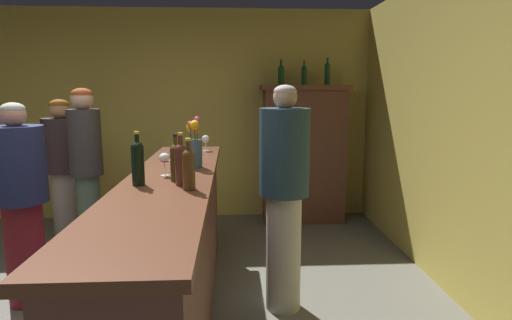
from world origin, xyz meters
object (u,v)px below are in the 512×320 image
(display_bottle_midleft, at_px, (304,74))
(display_bottle_center, at_px, (327,73))
(wine_bottle_rose, at_px, (189,167))
(patron_near_entrance, at_px, (21,198))
(flower_arrangement, at_px, (194,146))
(display_cabinet, at_px, (304,151))
(patron_tall, at_px, (86,165))
(wine_glass_mid, at_px, (164,159))
(wine_bottle_syrah, at_px, (176,160))
(bar_counter, at_px, (172,253))
(cheese_plate, at_px, (170,160))
(wine_bottle_malbec, at_px, (138,161))
(bartender, at_px, (284,190))
(wine_bottle_merlot, at_px, (181,162))
(wine_glass_front, at_px, (206,139))
(patron_redhead, at_px, (64,166))
(display_bottle_left, at_px, (281,74))

(display_bottle_midleft, bearing_deg, display_bottle_center, -0.00)
(wine_bottle_rose, bearing_deg, patron_near_entrance, 149.98)
(flower_arrangement, xyz_separation_m, display_bottle_center, (1.45, 2.04, 0.62))
(display_cabinet, xyz_separation_m, patron_tall, (-2.27, -1.16, 0.05))
(patron_tall, bearing_deg, wine_glass_mid, -16.66)
(display_cabinet, bearing_deg, display_bottle_midleft, 180.00)
(flower_arrangement, bearing_deg, wine_bottle_rose, -87.20)
(display_cabinet, relative_size, wine_glass_mid, 10.82)
(wine_bottle_syrah, xyz_separation_m, display_bottle_center, (1.52, 2.52, 0.65))
(bar_counter, bearing_deg, display_bottle_midleft, 61.83)
(cheese_plate, bearing_deg, patron_tall, 146.93)
(bar_counter, relative_size, wine_bottle_syrah, 10.39)
(display_cabinet, relative_size, patron_near_entrance, 1.09)
(wine_bottle_malbec, xyz_separation_m, patron_near_entrance, (-1.02, 0.63, -0.38))
(bartender, bearing_deg, display_bottle_center, -114.28)
(wine_bottle_syrah, bearing_deg, wine_bottle_merlot, -69.98)
(patron_tall, bearing_deg, wine_glass_front, 35.23)
(wine_bottle_merlot, xyz_separation_m, display_bottle_midleft, (1.19, 2.65, 0.62))
(display_bottle_midleft, bearing_deg, patron_redhead, -165.83)
(cheese_plate, distance_m, display_bottle_midleft, 2.34)
(wine_bottle_syrah, relative_size, bartender, 0.18)
(wine_bottle_merlot, distance_m, wine_bottle_malbec, 0.26)
(wine_bottle_rose, bearing_deg, wine_glass_mid, 115.83)
(patron_near_entrance, bearing_deg, display_bottle_midleft, 50.48)
(bar_counter, distance_m, display_bottle_midleft, 3.03)
(wine_glass_front, bearing_deg, patron_tall, 179.68)
(wine_bottle_rose, relative_size, display_bottle_left, 1.00)
(wine_glass_front, bearing_deg, display_bottle_midleft, 46.04)
(wine_glass_front, xyz_separation_m, display_bottle_center, (1.41, 1.17, 0.67))
(wine_glass_mid, height_order, patron_tall, patron_tall)
(wine_bottle_syrah, xyz_separation_m, wine_bottle_malbec, (-0.21, -0.12, 0.02))
(flower_arrangement, relative_size, display_bottle_center, 1.18)
(wine_bottle_merlot, bearing_deg, display_cabinet, 65.64)
(wine_bottle_malbec, relative_size, wine_glass_mid, 2.10)
(wine_bottle_syrah, height_order, flower_arrangement, flower_arrangement)
(wine_glass_mid, bearing_deg, patron_redhead, 128.27)
(bar_counter, relative_size, patron_tall, 1.88)
(display_bottle_center, bearing_deg, wine_glass_mid, -124.50)
(bartender, bearing_deg, wine_glass_front, -63.14)
(wine_bottle_rose, xyz_separation_m, cheese_plate, (-0.26, 1.05, -0.13))
(display_bottle_left, bearing_deg, wine_bottle_rose, -106.98)
(display_bottle_left, bearing_deg, bar_counter, -112.77)
(wine_bottle_syrah, bearing_deg, wine_glass_front, 85.48)
(wine_bottle_syrah, xyz_separation_m, display_bottle_midleft, (1.23, 2.52, 0.63))
(bartender, bearing_deg, flower_arrangement, -17.30)
(display_cabinet, xyz_separation_m, cheese_plate, (-1.40, -1.73, 0.19))
(display_cabinet, distance_m, patron_redhead, 2.75)
(flower_arrangement, xyz_separation_m, bartender, (0.66, -0.15, -0.31))
(wine_bottle_syrah, relative_size, display_bottle_left, 0.99)
(wine_glass_front, height_order, display_bottle_midleft, display_bottle_midleft)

